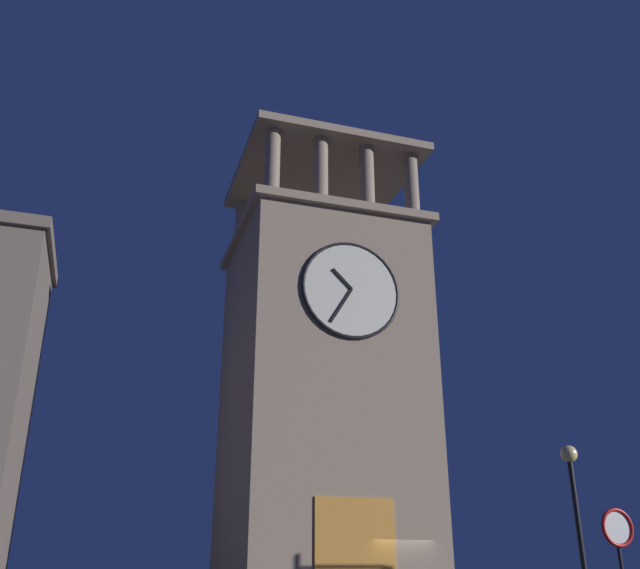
# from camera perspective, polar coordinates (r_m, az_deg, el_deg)

# --- Properties ---
(clocktower) EXTENTS (8.75, 8.86, 23.69)m
(clocktower) POSITION_cam_1_polar(r_m,az_deg,el_deg) (32.00, 0.13, -9.17)
(clocktower) COLOR gray
(clocktower) RESTS_ON ground_plane
(street_lamp) EXTENTS (0.44, 0.44, 4.54)m
(street_lamp) POSITION_cam_1_polar(r_m,az_deg,el_deg) (19.40, 20.49, -16.34)
(street_lamp) COLOR black
(street_lamp) RESTS_ON ground_plane
(no_horn_sign) EXTENTS (0.78, 0.14, 2.74)m
(no_horn_sign) POSITION_cam_1_polar(r_m,az_deg,el_deg) (16.08, 23.66, -18.84)
(no_horn_sign) COLOR black
(no_horn_sign) RESTS_ON ground_plane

